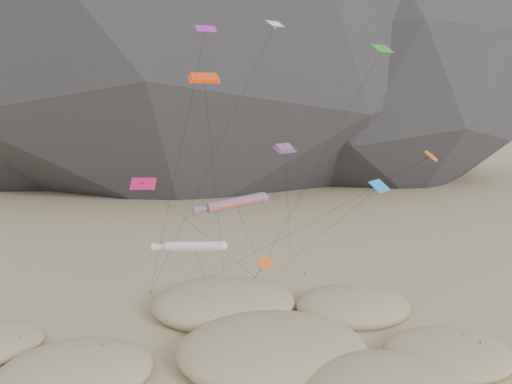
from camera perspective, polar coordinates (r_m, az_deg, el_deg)
dunes at (r=42.52m, az=-3.16°, el=-18.49°), size 49.90×36.65×3.70m
dune_grass at (r=41.23m, az=-2.69°, el=-19.27°), size 43.37×27.11×1.46m
kite_stakes at (r=60.75m, az=-2.27°, el=-10.13°), size 20.96×6.23×0.30m
rainbow_tube_kite at (r=44.56m, az=-2.59°, el=-1.31°), size 9.31×13.32×13.11m
white_tube_kite at (r=40.59m, az=-7.43°, el=-6.19°), size 6.03×15.73×10.39m
orange_parafoil at (r=47.14m, az=-5.92°, el=12.52°), size 4.51×12.23×23.90m
multi_parafoil at (r=45.39m, az=3.33°, el=4.75°), size 6.45×17.97×17.55m
delta_kites at (r=46.25m, az=5.25°, el=6.46°), size 27.53×20.42×29.12m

